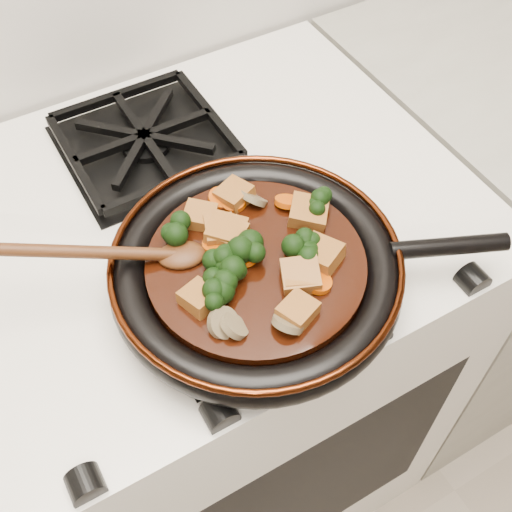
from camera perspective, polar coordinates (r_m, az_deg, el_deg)
stove at (r=1.24m, az=-4.25°, el=-9.87°), size 0.76×0.60×0.90m
burner_grate_front at (r=0.78m, az=-1.56°, el=-1.95°), size 0.23×0.23×0.03m
burner_grate_back at (r=0.95m, az=-9.83°, el=10.05°), size 0.23×0.23×0.03m
skillet at (r=0.75m, az=0.16°, el=-1.20°), size 0.45×0.34×0.05m
braising_sauce at (r=0.74m, az=-0.00°, el=-0.99°), size 0.25×0.25×0.02m
tofu_cube_0 at (r=0.77m, az=-5.01°, el=3.51°), size 0.05×0.05×0.02m
tofu_cube_1 at (r=0.75m, az=-3.28°, el=2.19°), size 0.05×0.05×0.03m
tofu_cube_2 at (r=0.73m, az=5.78°, el=0.09°), size 0.06×0.06×0.03m
tofu_cube_3 at (r=0.79m, az=-1.93°, el=5.45°), size 0.05×0.05×0.03m
tofu_cube_4 at (r=0.77m, az=4.66°, el=3.81°), size 0.06×0.06×0.03m
tofu_cube_5 at (r=0.71m, az=3.99°, el=-1.84°), size 0.06×0.06×0.03m
tofu_cube_6 at (r=0.75m, az=-2.51°, el=1.90°), size 0.05×0.06×0.02m
tofu_cube_7 at (r=0.75m, az=-2.68°, el=2.12°), size 0.06×0.06×0.03m
tofu_cube_8 at (r=0.69m, az=3.71°, el=-4.96°), size 0.05×0.05×0.02m
tofu_cube_9 at (r=0.70m, az=-5.06°, el=-3.73°), size 0.05×0.05×0.03m
tofu_cube_10 at (r=0.71m, az=4.04°, el=-1.90°), size 0.05×0.05×0.02m
broccoli_floret_0 at (r=0.75m, az=-7.17°, el=1.95°), size 0.08×0.09×0.06m
broccoli_floret_1 at (r=0.73m, az=-0.70°, el=0.50°), size 0.07×0.07×0.06m
broccoli_floret_2 at (r=0.78m, az=5.93°, el=4.19°), size 0.07×0.07×0.07m
broccoli_floret_3 at (r=0.70m, az=-3.15°, el=-3.56°), size 0.09×0.09×0.06m
broccoli_floret_4 at (r=0.72m, az=-1.88°, el=-0.66°), size 0.07×0.07×0.06m
broccoli_floret_5 at (r=0.72m, az=-3.24°, el=-1.00°), size 0.08×0.08×0.06m
broccoli_floret_6 at (r=0.74m, az=4.39°, el=0.67°), size 0.08×0.08×0.06m
carrot_coin_0 at (r=0.75m, az=-3.66°, el=1.07°), size 0.03×0.03×0.01m
carrot_coin_1 at (r=0.79m, az=-1.96°, el=4.81°), size 0.03×0.03×0.01m
carrot_coin_2 at (r=0.72m, az=5.56°, el=-2.36°), size 0.03×0.03×0.01m
carrot_coin_3 at (r=0.73m, az=-0.98°, el=-0.08°), size 0.03×0.03×0.01m
carrot_coin_4 at (r=0.79m, az=-3.19°, el=5.15°), size 0.03×0.03×0.02m
carrot_coin_5 at (r=0.79m, az=2.80°, el=4.85°), size 0.03×0.03×0.02m
mushroom_slice_0 at (r=0.79m, az=-0.29°, el=5.17°), size 0.04×0.05×0.03m
mushroom_slice_1 at (r=0.68m, az=-1.95°, el=-6.24°), size 0.03×0.04×0.03m
mushroom_slice_2 at (r=0.68m, az=2.86°, el=-5.99°), size 0.05×0.05×0.03m
mushroom_slice_3 at (r=0.68m, az=-2.93°, el=-5.97°), size 0.05×0.05×0.03m
wooden_spoon at (r=0.73m, az=-12.18°, el=0.26°), size 0.16×0.08×0.25m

